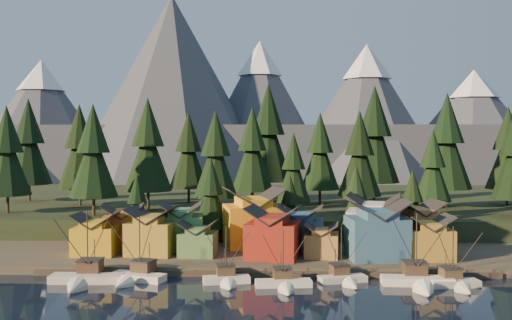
{
  "coord_description": "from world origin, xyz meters",
  "views": [
    {
      "loc": [
        1.22,
        -81.72,
        23.38
      ],
      "look_at": [
        -2.03,
        30.0,
        19.48
      ],
      "focal_mm": 40.0,
      "sensor_mm": 36.0,
      "label": 1
    }
  ],
  "objects_px": {
    "boat_5": "(419,272)",
    "boat_6": "(457,274)",
    "boat_1": "(135,268)",
    "house_back_0": "(123,225)",
    "boat_0": "(84,270)",
    "boat_4": "(345,271)",
    "house_front_0": "(96,233)",
    "boat_3": "(284,276)",
    "house_back_1": "(181,225)",
    "boat_2": "(227,271)",
    "house_front_1": "(152,230)"
  },
  "relations": [
    {
      "from": "boat_5",
      "to": "boat_6",
      "type": "relative_size",
      "value": 1.2
    },
    {
      "from": "boat_1",
      "to": "house_back_0",
      "type": "xyz_separation_m",
      "value": [
        -7.49,
        21.07,
        3.88
      ]
    },
    {
      "from": "boat_0",
      "to": "boat_4",
      "type": "xyz_separation_m",
      "value": [
        42.35,
        2.06,
        -0.38
      ]
    },
    {
      "from": "house_front_0",
      "to": "boat_3",
      "type": "bearing_deg",
      "value": -26.98
    },
    {
      "from": "boat_0",
      "to": "boat_3",
      "type": "distance_m",
      "value": 32.45
    },
    {
      "from": "boat_0",
      "to": "house_back_0",
      "type": "height_order",
      "value": "boat_0"
    },
    {
      "from": "boat_3",
      "to": "house_front_0",
      "type": "xyz_separation_m",
      "value": [
        -35.66,
        17.85,
        3.77
      ]
    },
    {
      "from": "boat_0",
      "to": "boat_5",
      "type": "xyz_separation_m",
      "value": [
        53.91,
        0.06,
        0.01
      ]
    },
    {
      "from": "boat_0",
      "to": "house_back_1",
      "type": "relative_size",
      "value": 1.38
    },
    {
      "from": "boat_0",
      "to": "boat_3",
      "type": "bearing_deg",
      "value": -3.01
    },
    {
      "from": "boat_4",
      "to": "boat_5",
      "type": "distance_m",
      "value": 11.74
    },
    {
      "from": "boat_1",
      "to": "boat_2",
      "type": "bearing_deg",
      "value": 14.86
    },
    {
      "from": "house_back_0",
      "to": "boat_4",
      "type": "bearing_deg",
      "value": -36.39
    },
    {
      "from": "boat_5",
      "to": "boat_6",
      "type": "xyz_separation_m",
      "value": [
        5.77,
        -0.5,
        -0.22
      ]
    },
    {
      "from": "boat_5",
      "to": "boat_6",
      "type": "distance_m",
      "value": 5.79
    },
    {
      "from": "boat_4",
      "to": "house_front_1",
      "type": "height_order",
      "value": "house_front_1"
    },
    {
      "from": "house_back_0",
      "to": "house_back_1",
      "type": "xyz_separation_m",
      "value": [
        11.97,
        -1.0,
        0.32
      ]
    },
    {
      "from": "boat_2",
      "to": "house_back_1",
      "type": "xyz_separation_m",
      "value": [
        -10.86,
        21.04,
        4.42
      ]
    },
    {
      "from": "house_front_1",
      "to": "boat_4",
      "type": "bearing_deg",
      "value": -16.75
    },
    {
      "from": "boat_1",
      "to": "house_front_1",
      "type": "relative_size",
      "value": 1.22
    },
    {
      "from": "boat_3",
      "to": "boat_4",
      "type": "distance_m",
      "value": 10.46
    },
    {
      "from": "boat_3",
      "to": "house_back_1",
      "type": "bearing_deg",
      "value": 125.1
    },
    {
      "from": "boat_0",
      "to": "boat_1",
      "type": "height_order",
      "value": "boat_0"
    },
    {
      "from": "boat_2",
      "to": "boat_3",
      "type": "bearing_deg",
      "value": -23.78
    },
    {
      "from": "boat_1",
      "to": "boat_5",
      "type": "distance_m",
      "value": 46.11
    },
    {
      "from": "house_front_0",
      "to": "house_back_1",
      "type": "bearing_deg",
      "value": 18.59
    },
    {
      "from": "boat_5",
      "to": "house_front_1",
      "type": "bearing_deg",
      "value": 161.62
    },
    {
      "from": "boat_2",
      "to": "boat_5",
      "type": "height_order",
      "value": "boat_5"
    },
    {
      "from": "boat_4",
      "to": "house_back_0",
      "type": "height_order",
      "value": "house_back_0"
    },
    {
      "from": "boat_2",
      "to": "boat_6",
      "type": "bearing_deg",
      "value": -12.78
    },
    {
      "from": "boat_4",
      "to": "house_back_0",
      "type": "relative_size",
      "value": 1.07
    },
    {
      "from": "boat_0",
      "to": "house_front_0",
      "type": "height_order",
      "value": "boat_0"
    },
    {
      "from": "boat_6",
      "to": "house_back_1",
      "type": "bearing_deg",
      "value": 147.39
    },
    {
      "from": "house_back_1",
      "to": "boat_4",
      "type": "bearing_deg",
      "value": -38.65
    },
    {
      "from": "boat_1",
      "to": "house_front_0",
      "type": "bearing_deg",
      "value": 145.4
    },
    {
      "from": "boat_2",
      "to": "boat_4",
      "type": "height_order",
      "value": "boat_2"
    },
    {
      "from": "boat_2",
      "to": "boat_5",
      "type": "distance_m",
      "value": 30.75
    },
    {
      "from": "boat_2",
      "to": "house_front_0",
      "type": "distance_m",
      "value": 30.92
    },
    {
      "from": "boat_5",
      "to": "boat_6",
      "type": "bearing_deg",
      "value": -2.88
    },
    {
      "from": "boat_3",
      "to": "house_back_1",
      "type": "height_order",
      "value": "house_back_1"
    },
    {
      "from": "boat_0",
      "to": "boat_2",
      "type": "distance_m",
      "value": 23.2
    },
    {
      "from": "boat_1",
      "to": "house_back_0",
      "type": "distance_m",
      "value": 22.69
    },
    {
      "from": "boat_2",
      "to": "house_front_1",
      "type": "xyz_separation_m",
      "value": [
        -15.78,
        16.45,
        4.13
      ]
    },
    {
      "from": "boat_1",
      "to": "boat_5",
      "type": "height_order",
      "value": "boat_5"
    },
    {
      "from": "house_front_1",
      "to": "house_back_0",
      "type": "relative_size",
      "value": 1.02
    },
    {
      "from": "boat_0",
      "to": "house_back_0",
      "type": "xyz_separation_m",
      "value": [
        0.34,
        22.96,
        3.83
      ]
    },
    {
      "from": "house_back_0",
      "to": "boat_2",
      "type": "bearing_deg",
      "value": -53.93
    },
    {
      "from": "boat_0",
      "to": "boat_6",
      "type": "distance_m",
      "value": 59.68
    },
    {
      "from": "boat_0",
      "to": "house_front_0",
      "type": "xyz_separation_m",
      "value": [
        -3.24,
        16.61,
        3.27
      ]
    },
    {
      "from": "boat_1",
      "to": "house_back_1",
      "type": "xyz_separation_m",
      "value": [
        4.48,
        20.07,
        4.2
      ]
    }
  ]
}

